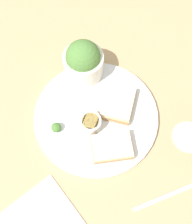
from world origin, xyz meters
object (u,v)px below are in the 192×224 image
cheese_toast_near (118,103)px  salad_bowl (83,61)px  sauce_ramekin (91,123)px  cheese_toast_far (112,147)px  fork (170,195)px

cheese_toast_near → salad_bowl: bearing=-96.6°
sauce_ramekin → cheese_toast_near: size_ratio=0.42×
salad_bowl → cheese_toast_far: salad_bowl is taller
cheese_toast_near → cheese_toast_far: 0.11m
cheese_toast_near → fork: cheese_toast_near is taller
salad_bowl → cheese_toast_near: salad_bowl is taller
sauce_ramekin → cheese_toast_far: size_ratio=0.44×
salad_bowl → cheese_toast_near: size_ratio=0.91×
sauce_ramekin → fork: sauce_ramekin is taller
salad_bowl → fork: size_ratio=0.67×
salad_bowl → cheese_toast_far: (0.11, 0.18, -0.03)m
salad_bowl → sauce_ramekin: salad_bowl is taller
salad_bowl → fork: (0.10, 0.34, -0.06)m
cheese_toast_near → fork: size_ratio=0.74×
cheese_toast_near → cheese_toast_far: (0.09, 0.06, 0.00)m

